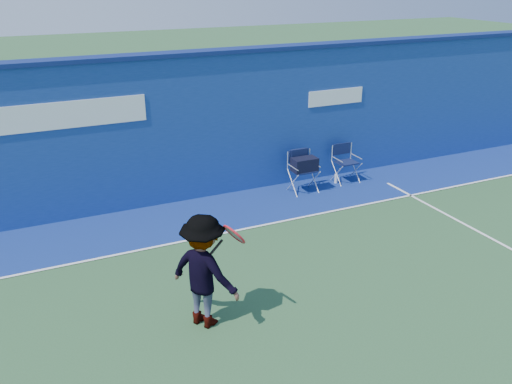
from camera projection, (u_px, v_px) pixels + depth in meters
name	position (u px, v px, depth m)	size (l,w,h in m)	color
ground	(301.00, 332.00, 7.36)	(80.00, 80.00, 0.00)	#2C532E
stadium_wall	(181.00, 128.00, 11.14)	(24.00, 0.50, 3.08)	navy
out_of_bounds_strip	(201.00, 216.00, 10.81)	(24.00, 1.80, 0.01)	navy
court_lines	(281.00, 308.00, 7.86)	(24.00, 12.00, 0.01)	white
directors_chair_left	(303.00, 175.00, 11.88)	(0.55, 0.51, 0.92)	silver
directors_chair_right	(346.00, 170.00, 12.50)	(0.52, 0.46, 0.86)	silver
water_bottle	(336.00, 179.00, 12.45)	(0.07, 0.07, 0.22)	white
tennis_player	(204.00, 271.00, 7.26)	(1.11, 1.21, 1.63)	#EA4738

